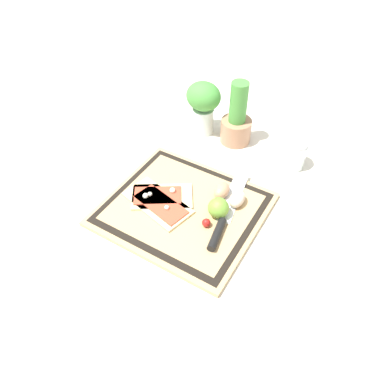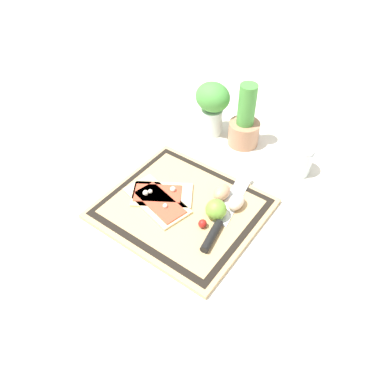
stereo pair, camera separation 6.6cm
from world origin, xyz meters
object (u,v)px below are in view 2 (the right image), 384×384
at_px(lime, 216,210).
at_px(sauce_jar, 299,161).
at_px(herb_pot, 245,124).
at_px(pizza_slice_near, 157,201).
at_px(herb_glass, 212,105).
at_px(cherry_tomato_red, 203,224).
at_px(egg_brown, 222,193).
at_px(knife, 220,222).
at_px(egg_pink, 236,202).
at_px(pizza_slice_far, 161,194).

xyz_separation_m(lime, sauce_jar, (0.09, 0.31, -0.01)).
relative_size(herb_pot, sauce_jar, 2.33).
relative_size(pizza_slice_near, sauce_jar, 2.33).
bearing_deg(herb_glass, cherry_tomato_red, -59.15).
bearing_deg(sauce_jar, cherry_tomato_red, -105.37).
xyz_separation_m(egg_brown, herb_glass, (-0.21, 0.26, 0.07)).
height_order(pizza_slice_near, lime, lime).
relative_size(knife, egg_pink, 5.19).
bearing_deg(pizza_slice_far, herb_pot, 81.91).
distance_m(pizza_slice_near, knife, 0.19).
bearing_deg(egg_pink, egg_brown, 172.05).
bearing_deg(pizza_slice_near, knife, 10.90).
bearing_deg(herb_glass, lime, -54.52).
bearing_deg(herb_pot, sauce_jar, -7.06).
height_order(egg_brown, herb_pot, herb_pot).
distance_m(egg_brown, egg_pink, 0.05).
distance_m(egg_pink, lime, 0.07).
relative_size(egg_pink, sauce_jar, 0.65).
xyz_separation_m(cherry_tomato_red, herb_glass, (-0.23, 0.38, 0.08)).
height_order(lime, herb_glass, herb_glass).
bearing_deg(sauce_jar, herb_glass, 177.53).
xyz_separation_m(egg_brown, lime, (0.03, -0.07, 0.01)).
bearing_deg(lime, cherry_tomato_red, -100.39).
xyz_separation_m(pizza_slice_near, lime, (0.16, 0.05, 0.02)).
bearing_deg(herb_pot, lime, -71.23).
bearing_deg(sauce_jar, egg_pink, -104.71).
bearing_deg(egg_pink, sauce_jar, 75.29).
relative_size(egg_brown, herb_pot, 0.28).
relative_size(pizza_slice_far, herb_pot, 0.91).
distance_m(egg_brown, herb_pot, 0.29).
bearing_deg(pizza_slice_near, egg_pink, 31.37).
height_order(egg_pink, sauce_jar, sauce_jar).
distance_m(pizza_slice_far, sauce_jar, 0.43).
bearing_deg(cherry_tomato_red, egg_pink, 73.16).
xyz_separation_m(egg_brown, egg_pink, (0.05, -0.01, 0.00)).
height_order(pizza_slice_far, egg_brown, egg_brown).
bearing_deg(sauce_jar, herb_pot, 172.94).
height_order(sauce_jar, herb_glass, herb_glass).
distance_m(knife, herb_glass, 0.44).
xyz_separation_m(pizza_slice_far, herb_pot, (0.05, 0.36, 0.05)).
relative_size(cherry_tomato_red, herb_pot, 0.11).
xyz_separation_m(egg_brown, sauce_jar, (0.12, 0.25, 0.00)).
height_order(pizza_slice_near, knife, pizza_slice_near).
bearing_deg(egg_brown, lime, -69.79).
distance_m(pizza_slice_near, lime, 0.17).
xyz_separation_m(pizza_slice_near, sauce_jar, (0.25, 0.37, 0.02)).
bearing_deg(egg_pink, pizza_slice_far, -155.88).
height_order(knife, herb_pot, herb_pot).
xyz_separation_m(knife, lime, (-0.02, 0.02, 0.02)).
distance_m(pizza_slice_near, herb_pot, 0.40).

